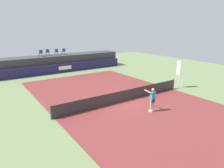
% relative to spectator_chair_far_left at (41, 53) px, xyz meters
% --- Properties ---
extents(ground_plane, '(48.00, 48.00, 0.00)m').
position_rel_spectator_chair_far_left_xyz_m(ground_plane, '(2.48, -11.98, -2.69)').
color(ground_plane, '#6B7F51').
extents(court_inner, '(12.00, 22.00, 0.00)m').
position_rel_spectator_chair_far_left_xyz_m(court_inner, '(2.48, -14.98, -2.69)').
color(court_inner, maroon).
rests_on(court_inner, ground).
extents(sponsor_wall, '(18.00, 0.22, 1.20)m').
position_rel_spectator_chair_far_left_xyz_m(sponsor_wall, '(2.48, -1.48, -2.09)').
color(sponsor_wall, '#231E4C').
rests_on(sponsor_wall, ground).
extents(spectator_platform, '(18.00, 2.80, 2.20)m').
position_rel_spectator_chair_far_left_xyz_m(spectator_platform, '(2.48, 0.32, -1.59)').
color(spectator_platform, '#38383D').
rests_on(spectator_platform, ground).
extents(spectator_chair_far_left, '(0.47, 0.47, 0.89)m').
position_rel_spectator_chair_far_left_xyz_m(spectator_chair_far_left, '(0.00, 0.00, 0.00)').
color(spectator_chair_far_left, '#2D3D56').
rests_on(spectator_chair_far_left, spectator_platform).
extents(spectator_chair_left, '(0.47, 0.47, 0.89)m').
position_rel_spectator_chair_far_left_xyz_m(spectator_chair_left, '(1.04, 0.43, 0.00)').
color(spectator_chair_left, '#2D3D56').
rests_on(spectator_chair_left, spectator_platform).
extents(spectator_chair_center, '(0.45, 0.45, 0.89)m').
position_rel_spectator_chair_far_left_xyz_m(spectator_chair_center, '(2.18, 0.14, 0.00)').
color(spectator_chair_center, '#2D3D56').
rests_on(spectator_chair_center, spectator_platform).
extents(spectator_chair_right, '(0.45, 0.45, 0.89)m').
position_rel_spectator_chair_far_left_xyz_m(spectator_chair_right, '(3.23, 0.13, 0.00)').
color(spectator_chair_right, '#2D3D56').
rests_on(spectator_chair_right, spectator_platform).
extents(umpire_chair, '(0.45, 0.45, 2.76)m').
position_rel_spectator_chair_far_left_xyz_m(umpire_chair, '(9.36, -14.98, -1.11)').
color(umpire_chair, white).
rests_on(umpire_chair, ground).
extents(tennis_net, '(12.40, 0.02, 0.95)m').
position_rel_spectator_chair_far_left_xyz_m(tennis_net, '(2.48, -14.98, -2.22)').
color(tennis_net, '#2D2D2D').
rests_on(tennis_net, ground).
extents(net_post_near, '(0.10, 0.10, 1.00)m').
position_rel_spectator_chair_far_left_xyz_m(net_post_near, '(-3.72, -14.98, -2.19)').
color(net_post_near, '#4C4C51').
rests_on(net_post_near, ground).
extents(net_post_far, '(0.10, 0.10, 1.00)m').
position_rel_spectator_chair_far_left_xyz_m(net_post_far, '(8.68, -14.98, -2.19)').
color(net_post_far, '#4C4C51').
rests_on(net_post_far, ground).
extents(tennis_player, '(0.68, 1.12, 1.77)m').
position_rel_spectator_chair_far_left_xyz_m(tennis_player, '(2.81, -17.77, -1.73)').
color(tennis_player, white).
rests_on(tennis_player, court_inner).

